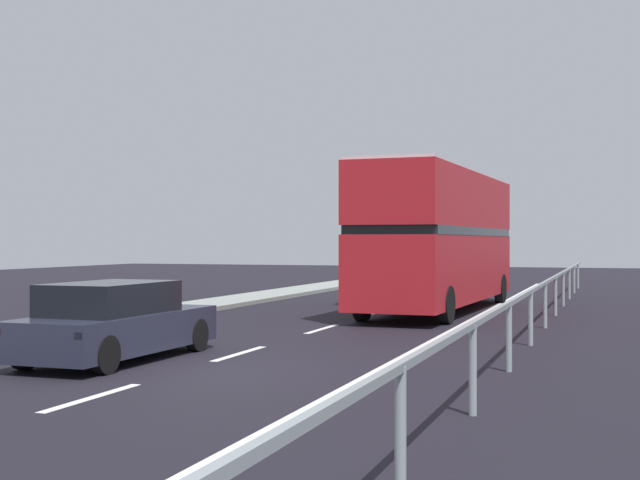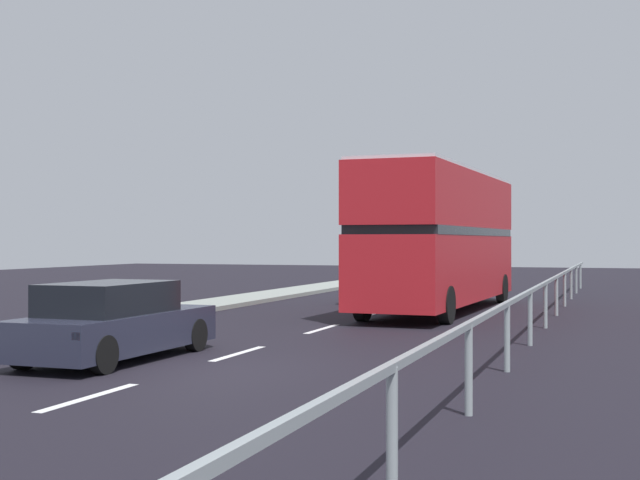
{
  "view_description": "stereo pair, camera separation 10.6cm",
  "coord_description": "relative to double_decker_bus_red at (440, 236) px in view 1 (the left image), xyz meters",
  "views": [
    {
      "loc": [
        6.88,
        -13.33,
        2.17
      ],
      "look_at": [
        -0.01,
        6.89,
        2.19
      ],
      "focal_mm": 49.06,
      "sensor_mm": 36.0,
      "label": 1
    },
    {
      "loc": [
        6.98,
        -13.3,
        2.17
      ],
      "look_at": [
        -0.01,
        6.89,
        2.19
      ],
      "focal_mm": 49.06,
      "sensor_mm": 36.0,
      "label": 2
    }
  ],
  "objects": [
    {
      "name": "ground_plane",
      "position": [
        -1.68,
        -13.4,
        -2.37
      ],
      "size": [
        74.14,
        120.0,
        0.1
      ],
      "primitive_type": "cube",
      "color": "black"
    },
    {
      "name": "hatchback_car_near",
      "position": [
        -3.43,
        -12.92,
        -1.64
      ],
      "size": [
        1.84,
        4.59,
        1.42
      ],
      "rotation": [
        0.0,
        0.0,
        -0.02
      ],
      "color": "#242637",
      "rests_on": "ground"
    },
    {
      "name": "sedan_car_ahead",
      "position": [
        -2.89,
        3.59,
        -1.64
      ],
      "size": [
        1.86,
        4.62,
        1.41
      ],
      "rotation": [
        0.0,
        0.0,
        0.03
      ],
      "color": "maroon",
      "rests_on": "ground"
    },
    {
      "name": "bridge_side_railing",
      "position": [
        3.5,
        -4.4,
        -1.37
      ],
      "size": [
        0.1,
        42.0,
        1.17
      ],
      "color": "gray",
      "rests_on": "ground"
    },
    {
      "name": "double_decker_bus_red",
      "position": [
        0.0,
        0.0,
        0.0
      ],
      "size": [
        2.97,
        11.5,
        4.33
      ],
      "rotation": [
        0.0,
        0.0,
        -0.04
      ],
      "color": "#AE1920",
      "rests_on": "ground"
    },
    {
      "name": "lane_paint_markings",
      "position": [
        0.23,
        -5.15,
        -2.31
      ],
      "size": [
        3.2,
        46.0,
        0.01
      ],
      "color": "silver",
      "rests_on": "ground"
    }
  ]
}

